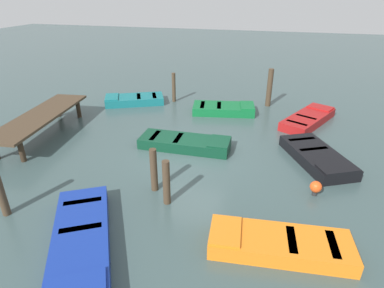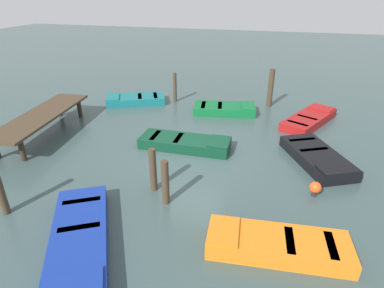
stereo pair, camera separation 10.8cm
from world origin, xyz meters
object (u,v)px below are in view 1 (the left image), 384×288
dock_segment (40,117)px  rowboat_red (308,119)px  rowboat_orange (279,244)px  mooring_piling_mid_left (154,170)px  mooring_piling_far_right (174,87)px  mooring_piling_far_left (0,190)px  rowboat_teal (134,100)px  mooring_piling_near_left (166,183)px  rowboat_blue (81,243)px  rowboat_dark_green (185,143)px  marker_buoy (316,187)px  rowboat_green (224,109)px  mooring_piling_near_right (269,88)px  rowboat_black (317,156)px

dock_segment → rowboat_red: (4.44, -11.10, -0.62)m
rowboat_orange → mooring_piling_mid_left: size_ratio=2.43×
mooring_piling_far_right → mooring_piling_far_left: bearing=172.1°
rowboat_teal → mooring_piling_far_left: bearing=68.2°
mooring_piling_near_left → mooring_piling_far_right: (9.01, 2.71, 0.10)m
rowboat_red → rowboat_blue: same height
rowboat_dark_green → rowboat_blue: (-5.99, 0.89, -0.00)m
rowboat_teal → mooring_piling_near_left: 9.41m
dock_segment → rowboat_red: bearing=-75.0°
rowboat_teal → mooring_piling_near_left: bearing=95.3°
mooring_piling_far_left → mooring_piling_near_left: (1.68, -4.20, -0.12)m
rowboat_teal → marker_buoy: marker_buoy is taller
marker_buoy → dock_segment: bearing=81.5°
dock_segment → marker_buoy: size_ratio=11.99×
mooring_piling_mid_left → mooring_piling_near_left: (-0.56, -0.60, -0.01)m
rowboat_green → mooring_piling_far_left: (-9.65, 4.50, 0.61)m
mooring_piling_near_left → marker_buoy: (1.56, -4.26, -0.42)m
rowboat_dark_green → rowboat_green: same height
rowboat_blue → rowboat_green: same height
rowboat_dark_green → rowboat_orange: same height
mooring_piling_far_left → marker_buoy: (3.24, -8.45, -0.54)m
rowboat_orange → mooring_piling_near_left: mooring_piling_near_left is taller
rowboat_orange → mooring_piling_far_left: 7.47m
rowboat_red → mooring_piling_near_left: 8.81m
dock_segment → rowboat_orange: size_ratio=1.66×
mooring_piling_near_right → rowboat_green: bearing=128.5°
rowboat_teal → mooring_piling_near_left: mooring_piling_near_left is taller
rowboat_teal → rowboat_black: same height
mooring_piling_near_left → rowboat_black: bearing=-49.7°
dock_segment → rowboat_red: 11.97m
rowboat_teal → rowboat_dark_green: (-4.48, -4.24, -0.00)m
mooring_piling_near_left → mooring_piling_far_left: bearing=111.8°
dock_segment → rowboat_green: bearing=-62.6°
dock_segment → mooring_piling_near_left: bearing=-122.2°
mooring_piling_far_left → rowboat_blue: bearing=-103.4°
rowboat_red → mooring_piling_mid_left: bearing=171.7°
dock_segment → rowboat_red: dock_segment is taller
mooring_piling_near_right → dock_segment: bearing=125.2°
dock_segment → rowboat_dark_green: dock_segment is taller
rowboat_teal → mooring_piling_mid_left: bearing=93.7°
rowboat_blue → mooring_piling_near_left: 2.77m
rowboat_black → marker_buoy: bearing=-32.1°
rowboat_teal → mooring_piling_mid_left: size_ratio=2.37×
rowboat_black → mooring_piling_far_right: mooring_piling_far_right is taller
dock_segment → rowboat_teal: dock_segment is taller
rowboat_red → rowboat_dark_green: size_ratio=1.03×
rowboat_teal → mooring_piling_far_right: (0.89, -2.02, 0.59)m
mooring_piling_far_right → mooring_piling_near_left: bearing=-163.3°
rowboat_teal → rowboat_black: bearing=129.9°
rowboat_orange → rowboat_blue: bearing=9.7°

